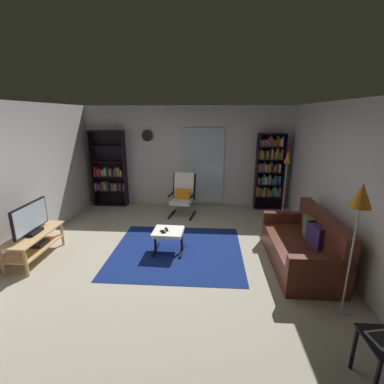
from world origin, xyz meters
TOP-DOWN VIEW (x-y plane):
  - ground_plane at (0.00, 0.00)m, footprint 7.02×7.02m
  - wall_back at (0.00, 2.90)m, footprint 5.60×0.06m
  - wall_left at (-2.70, 0.00)m, footprint 0.06×6.00m
  - wall_right at (2.70, 0.00)m, footprint 0.06×6.00m
  - glass_door_panel at (0.41, 2.83)m, footprint 1.10×0.01m
  - area_rug at (0.03, 0.16)m, footprint 2.31×2.10m
  - tv_stand at (-2.34, -0.25)m, footprint 0.48×1.14m
  - television at (-2.34, -0.26)m, footprint 0.20×0.86m
  - bookshelf_near_tv at (-2.07, 2.70)m, footprint 0.88×0.30m
  - bookshelf_near_sofa at (2.10, 2.69)m, footprint 0.69×0.30m
  - leather_sofa at (2.13, -0.16)m, footprint 0.85×1.81m
  - lounge_armchair at (-0.04, 2.05)m, footprint 0.65×0.72m
  - ottoman at (-0.12, 0.13)m, footprint 0.54×0.50m
  - tv_remote at (-0.15, 0.16)m, footprint 0.09×0.15m
  - cell_phone at (-0.20, 0.06)m, footprint 0.13×0.16m
  - floor_lamp_by_sofa at (2.29, -1.23)m, footprint 0.24×0.24m
  - floor_lamp_by_shelf at (2.34, 1.98)m, footprint 0.22×0.22m
  - wall_clock at (-1.04, 2.82)m, footprint 0.29×0.03m

SIDE VIEW (x-z plane):
  - ground_plane at x=0.00m, z-range 0.00..0.00m
  - area_rug at x=0.03m, z-range 0.00..0.01m
  - tv_stand at x=-2.34m, z-range 0.07..0.54m
  - leather_sofa at x=2.13m, z-range -0.13..0.76m
  - ottoman at x=-0.12m, z-range 0.13..0.54m
  - cell_phone at x=-0.20m, z-range 0.41..0.42m
  - tv_remote at x=-0.15m, z-range 0.41..0.43m
  - lounge_armchair at x=-0.04m, z-range 0.02..1.05m
  - television at x=-2.34m, z-range 0.45..0.97m
  - bookshelf_near_tv at x=-2.07m, z-range -0.10..1.89m
  - bookshelf_near_sofa at x=2.10m, z-range 0.06..2.00m
  - glass_door_panel at x=0.41m, z-range 0.05..2.05m
  - floor_lamp_by_shelf at x=2.34m, z-range 0.42..2.00m
  - wall_back at x=0.00m, z-range 0.00..2.60m
  - wall_left at x=-2.70m, z-range 0.00..2.60m
  - wall_right at x=2.70m, z-range 0.00..2.60m
  - floor_lamp_by_sofa at x=2.29m, z-range 0.57..2.22m
  - wall_clock at x=-1.04m, z-range 1.71..2.00m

